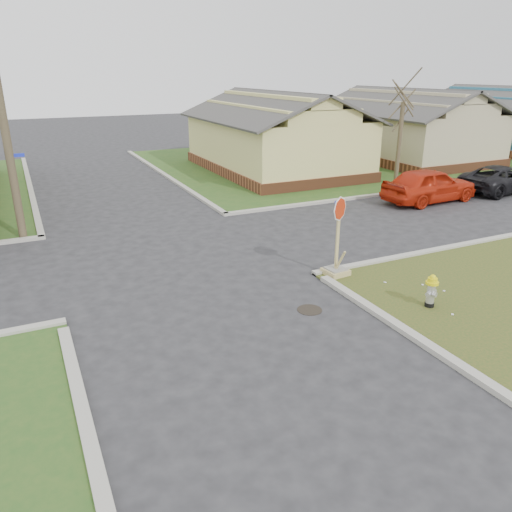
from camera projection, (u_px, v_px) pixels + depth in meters
name	position (u px, v px, depth m)	size (l,w,h in m)	color
ground	(222.00, 319.00, 12.28)	(120.00, 120.00, 0.00)	#252527
verge_far_right	(410.00, 153.00, 36.36)	(37.00, 19.00, 0.05)	#284F1C
curbs	(166.00, 255.00, 16.51)	(80.00, 40.00, 0.12)	#A7A497
manhole	(310.00, 310.00, 12.75)	(0.64, 0.64, 0.01)	black
side_house_yellow	(274.00, 134.00, 29.49)	(7.60, 11.60, 4.70)	brown
side_house_tan	(406.00, 126.00, 33.52)	(7.60, 11.60, 4.70)	brown
side_house_teal	(510.00, 120.00, 37.56)	(7.60, 11.60, 4.70)	brown
utility_pole	(1.00, 105.00, 16.48)	(1.80, 0.28, 9.00)	#423726
tree_mid_right	(399.00, 144.00, 25.79)	(0.22, 0.22, 4.20)	#423726
fire_hydrant	(431.00, 289.00, 12.67)	(0.33, 0.33, 0.88)	black
stop_sign	(336.00, 258.00, 14.67)	(0.67, 0.66, 2.38)	tan
red_sedan	(429.00, 185.00, 22.89)	(1.89, 4.69, 1.60)	red
dark_pickup	(502.00, 179.00, 24.87)	(2.18, 4.72, 1.31)	black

